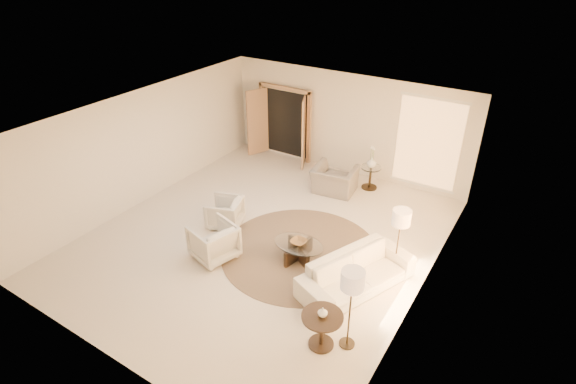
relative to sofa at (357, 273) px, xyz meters
The scene contains 18 objects.
room 2.68m from the sofa, behind, with size 7.04×8.04×2.83m.
windows_right 1.52m from the sofa, 25.85° to the left, with size 0.10×6.40×2.40m, color #F3AE61, non-canonical shape.
window_back_corner 4.46m from the sofa, 91.69° to the left, with size 1.70×0.10×2.40m, color #F3AE61, non-canonical shape.
curtains_right 1.95m from the sofa, 55.14° to the left, with size 0.06×5.20×2.60m, color tan, non-canonical shape.
french_doors 6.08m from the sofa, 135.77° to the left, with size 1.95×0.66×2.16m.
area_rug 1.55m from the sofa, 165.23° to the left, with size 3.39×3.39×0.01m, color #403023.
sofa is the anchor object (origin of this frame).
armchair_left 3.48m from the sofa, behind, with size 0.74×0.69×0.76m, color silver.
armchair_right 2.98m from the sofa, 166.29° to the right, with size 0.83×0.77×0.85m, color silver.
accent_chair 3.72m from the sofa, 123.38° to the left, with size 1.08×0.70×0.95m, color gray.
coffee_table 1.38m from the sofa, behind, with size 1.43×1.43×0.40m.
end_table 1.60m from the sofa, 85.92° to the right, with size 0.68×0.68×0.64m.
side_table 4.02m from the sofa, 109.43° to the left, with size 0.54×0.54×0.62m.
floor_lamp_near 1.29m from the sofa, 59.14° to the left, with size 0.35×0.35×1.46m.
floor_lamp_far 1.73m from the sofa, 70.85° to the right, with size 0.37×0.37×1.53m.
bowl 1.38m from the sofa, behind, with size 0.32×0.32×0.08m, color brown.
end_vase 1.64m from the sofa, 85.92° to the right, with size 0.16×0.16×0.17m, color white.
side_vase 4.05m from the sofa, 109.43° to the left, with size 0.25×0.25×0.27m, color white.
Camera 1 is at (4.84, -6.68, 5.84)m, focal length 28.00 mm.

